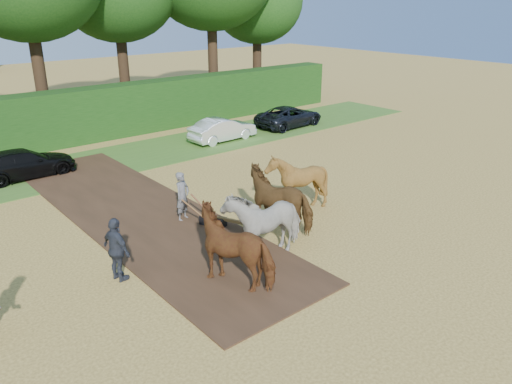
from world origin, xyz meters
name	(u,v)px	position (x,y,z in m)	size (l,w,h in m)	color
ground	(213,310)	(0.00, 0.00, 0.00)	(120.00, 120.00, 0.00)	gold
earth_strip	(139,213)	(1.50, 7.00, 0.03)	(4.50, 17.00, 0.05)	#472D1C
grass_verge	(39,176)	(0.00, 14.00, 0.01)	(50.00, 5.00, 0.03)	#38601E
hedgerow	(6,127)	(0.00, 18.50, 1.50)	(46.00, 1.60, 3.00)	#14380F
spectator_far	(117,250)	(-1.20, 3.04, 0.98)	(1.15, 0.48, 1.96)	#272B34
plough_team	(270,208)	(3.97, 2.26, 1.11)	(7.38, 6.46, 2.24)	brown
parked_cars	(78,156)	(1.84, 13.80, 0.67)	(31.20, 2.88, 1.47)	white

